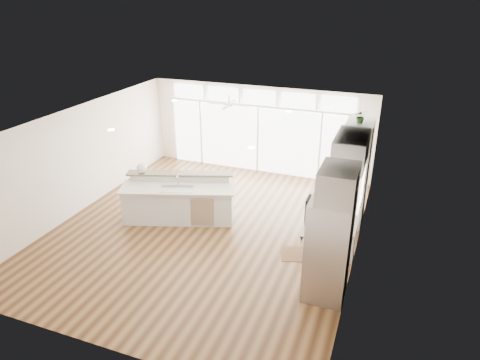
% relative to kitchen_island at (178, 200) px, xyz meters
% --- Properties ---
extents(floor, '(7.00, 8.00, 0.02)m').
position_rel_kitchen_island_xyz_m(floor, '(0.82, -0.18, -0.56)').
color(floor, '#462A15').
rests_on(floor, ground).
extents(ceiling, '(7.00, 8.00, 0.02)m').
position_rel_kitchen_island_xyz_m(ceiling, '(0.82, -0.18, 2.15)').
color(ceiling, white).
rests_on(ceiling, wall_back).
extents(wall_back, '(7.00, 0.04, 2.70)m').
position_rel_kitchen_island_xyz_m(wall_back, '(0.82, 3.82, 0.80)').
color(wall_back, white).
rests_on(wall_back, floor).
extents(wall_front, '(7.00, 0.04, 2.70)m').
position_rel_kitchen_island_xyz_m(wall_front, '(0.82, -4.18, 0.80)').
color(wall_front, white).
rests_on(wall_front, floor).
extents(wall_left, '(0.04, 8.00, 2.70)m').
position_rel_kitchen_island_xyz_m(wall_left, '(-2.68, -0.18, 0.80)').
color(wall_left, white).
rests_on(wall_left, floor).
extents(wall_right, '(0.04, 8.00, 2.70)m').
position_rel_kitchen_island_xyz_m(wall_right, '(4.32, -0.18, 0.80)').
color(wall_right, white).
rests_on(wall_right, floor).
extents(glass_wall, '(5.80, 0.06, 2.08)m').
position_rel_kitchen_island_xyz_m(glass_wall, '(0.82, 3.76, 0.50)').
color(glass_wall, white).
rests_on(glass_wall, wall_back).
extents(transom_row, '(5.90, 0.06, 0.40)m').
position_rel_kitchen_island_xyz_m(transom_row, '(0.82, 3.76, 1.83)').
color(transom_row, white).
rests_on(transom_row, wall_back).
extents(desk_window, '(0.04, 0.85, 0.85)m').
position_rel_kitchen_island_xyz_m(desk_window, '(4.28, 0.12, 1.00)').
color(desk_window, silver).
rests_on(desk_window, wall_right).
extents(ceiling_fan, '(1.16, 1.16, 0.32)m').
position_rel_kitchen_island_xyz_m(ceiling_fan, '(0.32, 2.62, 1.93)').
color(ceiling_fan, silver).
rests_on(ceiling_fan, ceiling).
extents(recessed_lights, '(3.40, 3.00, 0.02)m').
position_rel_kitchen_island_xyz_m(recessed_lights, '(0.82, 0.02, 2.13)').
color(recessed_lights, white).
rests_on(recessed_lights, ceiling).
extents(oven_cabinet, '(0.64, 1.20, 2.50)m').
position_rel_kitchen_island_xyz_m(oven_cabinet, '(3.99, 1.62, 0.70)').
color(oven_cabinet, silver).
rests_on(oven_cabinet, floor).
extents(desk_nook, '(0.72, 1.30, 0.76)m').
position_rel_kitchen_island_xyz_m(desk_nook, '(3.95, 0.12, -0.17)').
color(desk_nook, silver).
rests_on(desk_nook, floor).
extents(upper_cabinets, '(0.64, 1.30, 0.64)m').
position_rel_kitchen_island_xyz_m(upper_cabinets, '(3.99, 0.12, 1.80)').
color(upper_cabinets, silver).
rests_on(upper_cabinets, wall_right).
extents(refrigerator, '(0.76, 0.90, 2.00)m').
position_rel_kitchen_island_xyz_m(refrigerator, '(3.93, -1.53, 0.45)').
color(refrigerator, '#B6B6BB').
rests_on(refrigerator, floor).
extents(fridge_cabinet, '(0.64, 0.90, 0.60)m').
position_rel_kitchen_island_xyz_m(fridge_cabinet, '(3.99, -1.53, 1.75)').
color(fridge_cabinet, silver).
rests_on(fridge_cabinet, wall_right).
extents(framed_photos, '(0.06, 0.22, 0.80)m').
position_rel_kitchen_island_xyz_m(framed_photos, '(4.28, 0.74, 0.85)').
color(framed_photos, black).
rests_on(framed_photos, wall_right).
extents(kitchen_island, '(2.98, 1.89, 1.11)m').
position_rel_kitchen_island_xyz_m(kitchen_island, '(0.00, 0.00, 0.00)').
color(kitchen_island, silver).
rests_on(kitchen_island, floor).
extents(rug, '(0.96, 0.81, 0.01)m').
position_rel_kitchen_island_xyz_m(rug, '(3.21, -0.44, -0.55)').
color(rug, '#3C2213').
rests_on(rug, floor).
extents(office_chair, '(0.58, 0.54, 1.11)m').
position_rel_kitchen_island_xyz_m(office_chair, '(3.40, 0.17, -0.00)').
color(office_chair, black).
rests_on(office_chair, floor).
extents(fishbowl, '(0.35, 0.35, 0.26)m').
position_rel_kitchen_island_xyz_m(fishbowl, '(-1.03, 0.08, 0.68)').
color(fishbowl, silver).
rests_on(fishbowl, kitchen_island).
extents(monitor, '(0.14, 0.53, 0.43)m').
position_rel_kitchen_island_xyz_m(monitor, '(3.87, 0.12, 0.42)').
color(monitor, black).
rests_on(monitor, desk_nook).
extents(keyboard, '(0.18, 0.36, 0.02)m').
position_rel_kitchen_island_xyz_m(keyboard, '(3.70, 0.12, 0.21)').
color(keyboard, white).
rests_on(keyboard, desk_nook).
extents(potted_plant, '(0.32, 0.35, 0.24)m').
position_rel_kitchen_island_xyz_m(potted_plant, '(3.99, 1.62, 2.07)').
color(potted_plant, '#2C5524').
rests_on(potted_plant, oven_cabinet).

